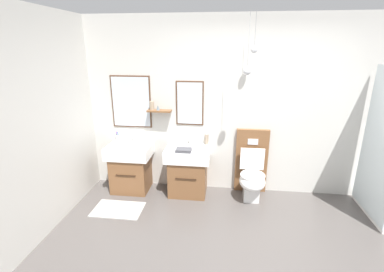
% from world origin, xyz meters
% --- Properties ---
extents(wall_back, '(5.21, 0.64, 2.60)m').
position_xyz_m(wall_back, '(-0.02, 1.75, 1.30)').
color(wall_back, beige).
rests_on(wall_back, ground).
extents(wall_left, '(0.12, 3.62, 2.60)m').
position_xyz_m(wall_left, '(-2.54, 0.00, 1.30)').
color(wall_left, beige).
rests_on(wall_left, ground).
extents(bath_mat, '(0.68, 0.44, 0.01)m').
position_xyz_m(bath_mat, '(-1.84, 0.86, 0.01)').
color(bath_mat, '#9E9993').
rests_on(bath_mat, ground).
extents(vanity_sink_left, '(0.66, 0.52, 0.74)m').
position_xyz_m(vanity_sink_left, '(-1.84, 1.47, 0.39)').
color(vanity_sink_left, brown).
rests_on(vanity_sink_left, ground).
extents(tap_on_left_sink, '(0.03, 0.13, 0.11)m').
position_xyz_m(tap_on_left_sink, '(-1.84, 1.66, 0.81)').
color(tap_on_left_sink, silver).
rests_on(tap_on_left_sink, vanity_sink_left).
extents(vanity_sink_right, '(0.66, 0.52, 0.74)m').
position_xyz_m(vanity_sink_right, '(-0.94, 1.47, 0.39)').
color(vanity_sink_right, brown).
rests_on(vanity_sink_right, ground).
extents(tap_on_right_sink, '(0.03, 0.13, 0.11)m').
position_xyz_m(tap_on_right_sink, '(-0.94, 1.66, 0.81)').
color(tap_on_right_sink, silver).
rests_on(tap_on_right_sink, vanity_sink_right).
extents(toilet, '(0.48, 0.62, 1.00)m').
position_xyz_m(toilet, '(0.01, 1.49, 0.38)').
color(toilet, brown).
rests_on(toilet, ground).
extents(toothbrush_cup, '(0.07, 0.08, 0.21)m').
position_xyz_m(toothbrush_cup, '(-2.09, 1.65, 0.80)').
color(toothbrush_cup, silver).
rests_on(toothbrush_cup, vanity_sink_left).
extents(soap_dispenser, '(0.06, 0.06, 0.19)m').
position_xyz_m(soap_dispenser, '(-0.68, 1.66, 0.82)').
color(soap_dispenser, gray).
rests_on(soap_dispenser, vanity_sink_right).
extents(folded_hand_towel, '(0.22, 0.16, 0.04)m').
position_xyz_m(folded_hand_towel, '(-0.98, 1.31, 0.76)').
color(folded_hand_towel, '#47474C').
rests_on(folded_hand_towel, vanity_sink_right).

